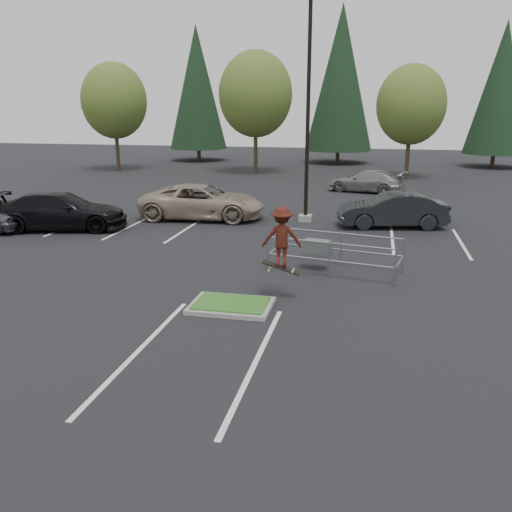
% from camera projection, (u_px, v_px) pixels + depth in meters
% --- Properties ---
extents(ground, '(120.00, 120.00, 0.00)m').
position_uv_depth(ground, '(231.00, 308.00, 14.79)').
color(ground, black).
rests_on(ground, ground).
extents(grass_median, '(2.20, 1.60, 0.16)m').
position_uv_depth(grass_median, '(231.00, 305.00, 14.77)').
color(grass_median, gray).
rests_on(grass_median, ground).
extents(stall_lines, '(22.62, 17.60, 0.01)m').
position_uv_depth(stall_lines, '(237.00, 250.00, 20.75)').
color(stall_lines, silver).
rests_on(stall_lines, ground).
extents(light_pole, '(0.70, 0.60, 10.12)m').
position_uv_depth(light_pole, '(308.00, 124.00, 24.78)').
color(light_pole, gray).
rests_on(light_pole, ground).
extents(decid_a, '(5.44, 5.44, 8.91)m').
position_uv_depth(decid_a, '(114.00, 103.00, 45.29)').
color(decid_a, '#38281C').
rests_on(decid_a, ground).
extents(decid_b, '(5.89, 5.89, 9.64)m').
position_uv_depth(decid_b, '(256.00, 97.00, 43.17)').
color(decid_b, '#38281C').
rests_on(decid_b, ground).
extents(decid_c, '(5.12, 5.12, 8.38)m').
position_uv_depth(decid_c, '(411.00, 107.00, 40.25)').
color(decid_c, '#38281C').
rests_on(decid_c, ground).
extents(conif_a, '(5.72, 5.72, 13.00)m').
position_uv_depth(conif_a, '(197.00, 88.00, 53.45)').
color(conif_a, '#38281C').
rests_on(conif_a, ground).
extents(conif_b, '(6.38, 6.38, 14.50)m').
position_uv_depth(conif_b, '(341.00, 79.00, 50.84)').
color(conif_b, '#38281C').
rests_on(conif_b, ground).
extents(conif_c, '(5.50, 5.50, 12.50)m').
position_uv_depth(conif_c, '(501.00, 88.00, 47.28)').
color(conif_c, '#38281C').
rests_on(conif_c, ground).
extents(cart_corral, '(4.45, 2.33, 1.20)m').
position_uv_depth(cart_corral, '(321.00, 248.00, 18.03)').
color(cart_corral, gray).
rests_on(cart_corral, ground).
extents(skateboarder, '(1.19, 0.81, 1.93)m').
position_uv_depth(skateboarder, '(281.00, 237.00, 15.01)').
color(skateboarder, black).
rests_on(skateboarder, ground).
extents(car_l_tan, '(6.22, 3.26, 1.67)m').
position_uv_depth(car_l_tan, '(202.00, 202.00, 26.33)').
color(car_l_tan, gray).
rests_on(car_l_tan, ground).
extents(car_l_black, '(6.12, 3.65, 1.66)m').
position_uv_depth(car_l_black, '(59.00, 211.00, 24.08)').
color(car_l_black, black).
rests_on(car_l_black, ground).
extents(car_r_charc, '(5.03, 2.55, 1.58)m').
position_uv_depth(car_r_charc, '(392.00, 210.00, 24.49)').
color(car_r_charc, black).
rests_on(car_r_charc, ground).
extents(car_far_silver, '(5.15, 3.09, 1.40)m').
position_uv_depth(car_far_silver, '(368.00, 181.00, 34.66)').
color(car_far_silver, gray).
rests_on(car_far_silver, ground).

